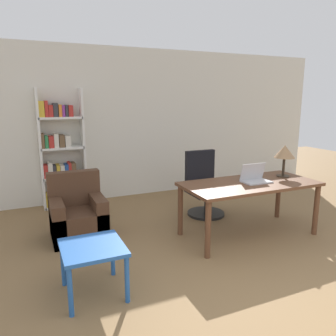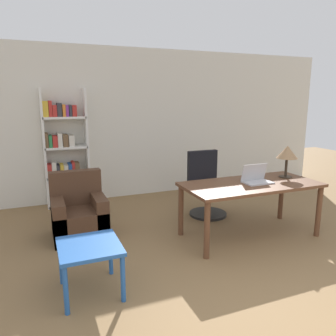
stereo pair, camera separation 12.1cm
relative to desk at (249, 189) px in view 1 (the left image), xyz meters
name	(u,v)px [view 1 (the left image)]	position (x,y,z in m)	size (l,w,h in m)	color
wall_back	(137,124)	(-0.74, 2.45, 0.71)	(8.00, 0.06, 2.70)	silver
desk	(249,189)	(0.00, 0.00, 0.00)	(1.80, 0.84, 0.73)	brown
laptop	(255,178)	(0.08, 0.00, 0.14)	(0.37, 0.23, 0.24)	#B2B2B7
table_lamp	(285,153)	(0.64, 0.09, 0.43)	(0.29, 0.29, 0.45)	#2D2319
office_chair	(204,188)	(-0.12, 0.97, -0.22)	(0.58, 0.58, 1.00)	black
side_table_blue	(93,253)	(-2.18, -0.55, -0.23)	(0.56, 0.59, 0.49)	#2356A3
armchair	(78,216)	(-2.11, 0.86, -0.36)	(0.69, 0.67, 0.85)	#472D1E
bookshelf	(60,156)	(-2.15, 2.26, 0.23)	(0.72, 0.28, 1.98)	white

